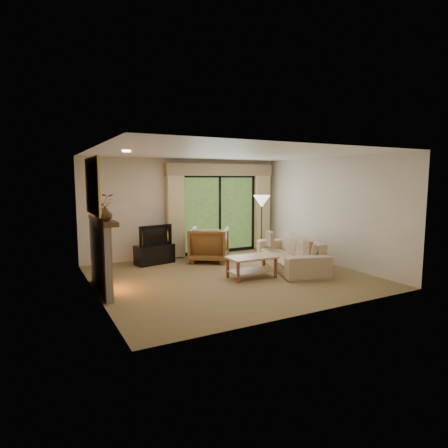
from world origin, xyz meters
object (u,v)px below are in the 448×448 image
media_console (154,254)px  sofa (290,253)px  coffee_table (252,267)px  armchair (209,244)px

media_console → sofa: sofa is taller
media_console → coffee_table: media_console is taller
coffee_table → armchair: bearing=94.2°
armchair → sofa: armchair is taller
coffee_table → media_console: bearing=123.2°
media_console → coffee_table: (1.40, -2.25, -0.00)m
sofa → coffee_table: (-1.27, -0.33, -0.13)m
armchair → coffee_table: (0.09, -1.87, -0.20)m
media_console → sofa: size_ratio=0.38×
armchair → sofa: 2.06m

